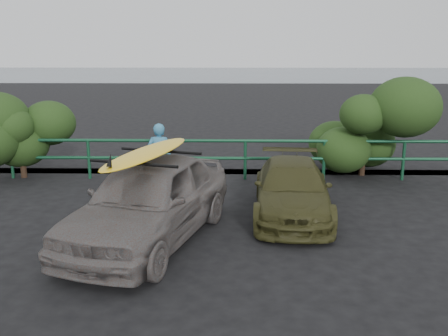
{
  "coord_description": "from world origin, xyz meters",
  "views": [
    {
      "loc": [
        0.7,
        -7.37,
        3.3
      ],
      "look_at": [
        0.53,
        1.67,
        1.1
      ],
      "focal_mm": 40.0,
      "sensor_mm": 36.0,
      "label": 1
    }
  ],
  "objects_px": {
    "guardrail": "(206,159)",
    "sedan": "(149,200)",
    "surfboard": "(147,153)",
    "olive_vehicle": "(292,189)",
    "man": "(160,157)"
  },
  "relations": [
    {
      "from": "guardrail",
      "to": "sedan",
      "type": "xyz_separation_m",
      "value": [
        -0.75,
        -4.18,
        0.21
      ]
    },
    {
      "from": "guardrail",
      "to": "surfboard",
      "type": "relative_size",
      "value": 4.78
    },
    {
      "from": "sedan",
      "to": "olive_vehicle",
      "type": "distance_m",
      "value": 3.01
    },
    {
      "from": "guardrail",
      "to": "sedan",
      "type": "relative_size",
      "value": 3.24
    },
    {
      "from": "sedan",
      "to": "man",
      "type": "relative_size",
      "value": 2.73
    },
    {
      "from": "sedan",
      "to": "man",
      "type": "xyz_separation_m",
      "value": [
        -0.29,
        3.25,
        0.06
      ]
    },
    {
      "from": "sedan",
      "to": "olive_vehicle",
      "type": "bearing_deg",
      "value": 45.73
    },
    {
      "from": "olive_vehicle",
      "to": "surfboard",
      "type": "bearing_deg",
      "value": -146.94
    },
    {
      "from": "sedan",
      "to": "olive_vehicle",
      "type": "xyz_separation_m",
      "value": [
        2.63,
        1.45,
        -0.2
      ]
    },
    {
      "from": "guardrail",
      "to": "olive_vehicle",
      "type": "height_order",
      "value": "olive_vehicle"
    },
    {
      "from": "guardrail",
      "to": "man",
      "type": "relative_size",
      "value": 8.84
    },
    {
      "from": "sedan",
      "to": "man",
      "type": "height_order",
      "value": "man"
    },
    {
      "from": "guardrail",
      "to": "surfboard",
      "type": "height_order",
      "value": "surfboard"
    },
    {
      "from": "olive_vehicle",
      "to": "man",
      "type": "height_order",
      "value": "man"
    },
    {
      "from": "surfboard",
      "to": "guardrail",
      "type": "bearing_deg",
      "value": 96.74
    }
  ]
}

